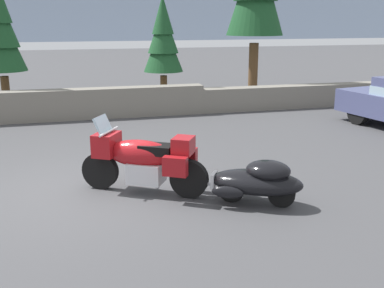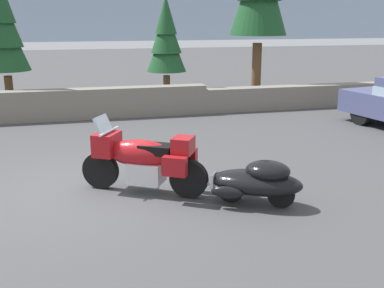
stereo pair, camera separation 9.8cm
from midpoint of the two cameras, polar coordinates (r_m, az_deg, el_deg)
The scene contains 5 objects.
ground_plane at distance 8.60m, azimuth -13.35°, elevation -5.54°, with size 80.00×80.00×0.00m, color #424244.
stone_guard_wall at distance 14.64m, azimuth -12.74°, elevation 4.63°, with size 24.00×0.59×0.91m.
touring_motorcycle at distance 8.13m, azimuth -6.35°, elevation -1.77°, with size 2.06×1.43×1.33m.
car_shaped_trailer at distance 7.71m, azimuth 7.56°, elevation -4.41°, with size 2.08×1.43×0.76m.
pine_tree_secondary at distance 16.06m, azimuth -3.72°, elevation 12.75°, with size 1.33×1.33×3.72m.
Camera 1 is at (-0.17, -8.06, 2.96)m, focal length 43.91 mm.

